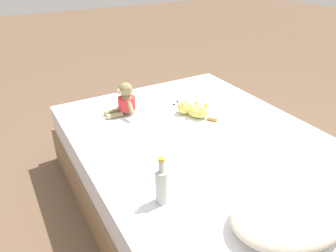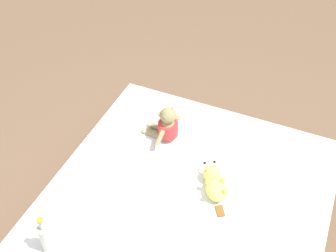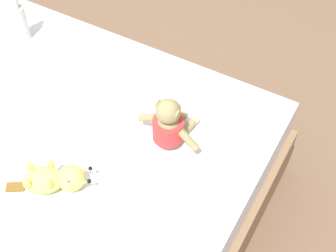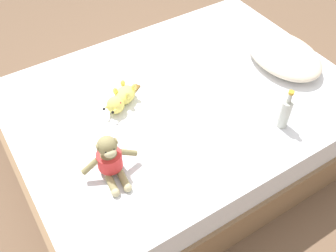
{
  "view_description": "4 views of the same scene",
  "coord_description": "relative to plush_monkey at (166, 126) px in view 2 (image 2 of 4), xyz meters",
  "views": [
    {
      "loc": [
        1.03,
        1.33,
        1.53
      ],
      "look_at": [
        0.16,
        -0.2,
        0.54
      ],
      "focal_mm": 34.26,
      "sensor_mm": 36.0,
      "label": 1
    },
    {
      "loc": [
        -0.47,
        1.1,
        2.36
      ],
      "look_at": [
        0.27,
        -0.6,
        0.58
      ],
      "focal_mm": 45.98,
      "sensor_mm": 36.0,
      "label": 2
    },
    {
      "loc": [
        -0.76,
        -1.18,
        1.99
      ],
      "look_at": [
        0.27,
        -0.6,
        0.58
      ],
      "focal_mm": 51.14,
      "sensor_mm": 36.0,
      "label": 3
    },
    {
      "loc": [
        1.38,
        -0.96,
        2.03
      ],
      "look_at": [
        0.22,
        -0.24,
        0.56
      ],
      "focal_mm": 41.16,
      "sensor_mm": 36.0,
      "label": 4
    }
  ],
  "objects": [
    {
      "name": "glass_bottle",
      "position": [
        0.21,
        0.93,
        -0.0
      ],
      "size": [
        0.06,
        0.06,
        0.25
      ],
      "color": "#B7BCB2",
      "rests_on": "bed"
    },
    {
      "name": "plush_yellow_creature",
      "position": [
        -0.4,
        0.26,
        -0.05
      ],
      "size": [
        0.22,
        0.31,
        0.1
      ],
      "color": "#EAE066",
      "rests_on": "bed"
    },
    {
      "name": "plush_monkey",
      "position": [
        0.0,
        0.0,
        0.0
      ],
      "size": [
        0.24,
        0.29,
        0.24
      ],
      "color": "#8E8456",
      "rests_on": "bed"
    }
  ]
}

